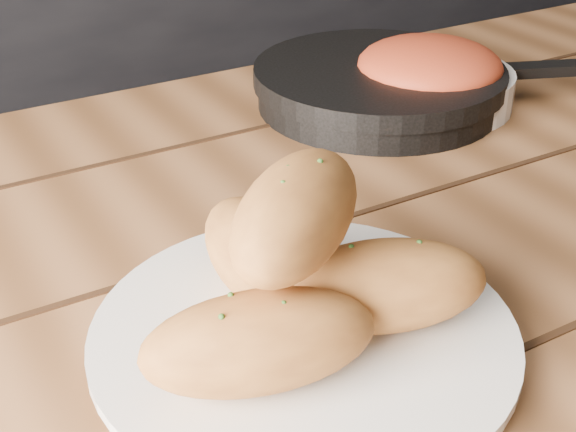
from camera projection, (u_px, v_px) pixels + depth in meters
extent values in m
cube|color=black|center=(284.00, 34.00, 2.10)|extent=(2.80, 0.60, 0.90)
cube|color=brown|center=(419.00, 298.00, 0.60)|extent=(1.49, 0.95, 0.04)
cylinder|color=brown|center=(576.00, 259.00, 1.34)|extent=(0.07, 0.07, 0.71)
cylinder|color=white|center=(304.00, 342.00, 0.52)|extent=(0.25, 0.25, 0.01)
cylinder|color=white|center=(304.00, 332.00, 0.51)|extent=(0.27, 0.27, 0.01)
ellipsoid|color=#B37031|center=(259.00, 342.00, 0.45)|extent=(0.15, 0.10, 0.06)
ellipsoid|color=#B37031|center=(383.00, 286.00, 0.50)|extent=(0.15, 0.11, 0.06)
ellipsoid|color=#B37031|center=(260.00, 254.00, 0.53)|extent=(0.07, 0.13, 0.06)
ellipsoid|color=#B37031|center=(296.00, 214.00, 0.46)|extent=(0.14, 0.13, 0.06)
cylinder|color=black|center=(378.00, 93.00, 0.88)|extent=(0.26, 0.26, 0.03)
cylinder|color=black|center=(379.00, 75.00, 0.87)|extent=(0.27, 0.27, 0.02)
cube|color=black|center=(554.00, 69.00, 0.89)|extent=(0.14, 0.08, 0.01)
cylinder|color=white|center=(428.00, 87.00, 0.88)|extent=(0.18, 0.18, 0.04)
ellipsoid|color=#BE4221|center=(430.00, 66.00, 0.86)|extent=(0.16, 0.16, 0.05)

